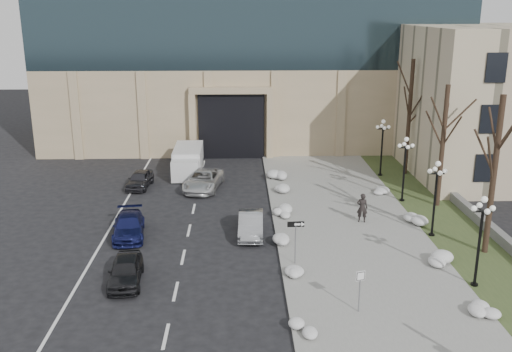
# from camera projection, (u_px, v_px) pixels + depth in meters

# --- Properties ---
(sidewalk) EXTENTS (9.00, 40.00, 0.12)m
(sidewalk) POSITION_uv_depth(u_px,v_px,m) (348.00, 228.00, 35.84)
(sidewalk) COLOR gray
(sidewalk) RESTS_ON ground
(curb) EXTENTS (0.30, 40.00, 0.14)m
(curb) POSITION_uv_depth(u_px,v_px,m) (277.00, 228.00, 35.70)
(curb) COLOR gray
(curb) RESTS_ON ground
(grass_strip) EXTENTS (4.00, 40.00, 0.10)m
(grass_strip) POSITION_uv_depth(u_px,v_px,m) (450.00, 227.00, 36.03)
(grass_strip) COLOR #364623
(grass_strip) RESTS_ON ground
(stone_wall) EXTENTS (0.50, 30.00, 0.70)m
(stone_wall) POSITION_uv_depth(u_px,v_px,m) (470.00, 211.00, 37.93)
(stone_wall) COLOR slate
(stone_wall) RESTS_ON ground
(car_a) EXTENTS (1.89, 4.05, 1.34)m
(car_a) POSITION_uv_depth(u_px,v_px,m) (126.00, 270.00, 28.59)
(car_a) COLOR black
(car_a) RESTS_ON ground
(car_b) EXTENTS (1.61, 4.27, 1.39)m
(car_b) POSITION_uv_depth(u_px,v_px,m) (251.00, 224.00, 34.65)
(car_b) COLOR #989B9F
(car_b) RESTS_ON ground
(car_c) EXTENTS (2.40, 4.69, 1.30)m
(car_c) POSITION_uv_depth(u_px,v_px,m) (129.00, 226.00, 34.49)
(car_c) COLOR navy
(car_c) RESTS_ON ground
(car_d) EXTENTS (3.24, 5.56, 1.45)m
(car_d) POSITION_uv_depth(u_px,v_px,m) (203.00, 180.00, 43.51)
(car_d) COLOR silver
(car_d) RESTS_ON ground
(car_e) EXTENTS (1.90, 3.96, 1.30)m
(car_e) POSITION_uv_depth(u_px,v_px,m) (140.00, 179.00, 43.96)
(car_e) COLOR #323237
(car_e) RESTS_ON ground
(pedestrian) EXTENTS (0.78, 0.60, 1.91)m
(pedestrian) POSITION_uv_depth(u_px,v_px,m) (362.00, 208.00, 36.40)
(pedestrian) COLOR black
(pedestrian) RESTS_ON sidewalk
(box_truck) EXTENTS (2.38, 6.56, 2.08)m
(box_truck) POSITION_uv_depth(u_px,v_px,m) (188.00, 161.00, 47.80)
(box_truck) COLOR silver
(box_truck) RESTS_ON ground
(one_way_sign) EXTENTS (0.94, 0.25, 2.53)m
(one_way_sign) POSITION_uv_depth(u_px,v_px,m) (299.00, 229.00, 30.12)
(one_way_sign) COLOR slate
(one_way_sign) RESTS_ON ground
(keep_sign) EXTENTS (0.44, 0.17, 2.11)m
(keep_sign) POSITION_uv_depth(u_px,v_px,m) (360.00, 283.00, 25.40)
(keep_sign) COLOR slate
(keep_sign) RESTS_ON ground
(snow_clump_b) EXTENTS (1.10, 1.60, 0.36)m
(snow_clump_b) POSITION_uv_depth(u_px,v_px,m) (304.00, 327.00, 24.20)
(snow_clump_b) COLOR white
(snow_clump_b) RESTS_ON sidewalk
(snow_clump_c) EXTENTS (1.10, 1.60, 0.36)m
(snow_clump_c) POSITION_uv_depth(u_px,v_px,m) (291.00, 274.00, 28.99)
(snow_clump_c) COLOR white
(snow_clump_c) RESTS_ON sidewalk
(snow_clump_d) EXTENTS (1.10, 1.60, 0.36)m
(snow_clump_d) POSITION_uv_depth(u_px,v_px,m) (284.00, 242.00, 33.00)
(snow_clump_d) COLOR white
(snow_clump_d) RESTS_ON sidewalk
(snow_clump_e) EXTENTS (1.10, 1.60, 0.36)m
(snow_clump_e) POSITION_uv_depth(u_px,v_px,m) (282.00, 213.00, 37.63)
(snow_clump_e) COLOR white
(snow_clump_e) RESTS_ON sidewalk
(snow_clump_f) EXTENTS (1.10, 1.60, 0.36)m
(snow_clump_f) POSITION_uv_depth(u_px,v_px,m) (280.00, 191.00, 42.23)
(snow_clump_f) COLOR white
(snow_clump_f) RESTS_ON sidewalk
(snow_clump_g) EXTENTS (1.10, 1.60, 0.36)m
(snow_clump_g) POSITION_uv_depth(u_px,v_px,m) (277.00, 177.00, 45.76)
(snow_clump_g) COLOR white
(snow_clump_g) RESTS_ON sidewalk
(snow_clump_h) EXTENTS (1.10, 1.60, 0.36)m
(snow_clump_h) POSITION_uv_depth(u_px,v_px,m) (484.00, 310.00, 25.57)
(snow_clump_h) COLOR white
(snow_clump_h) RESTS_ON sidewalk
(snow_clump_i) EXTENTS (1.10, 1.60, 0.36)m
(snow_clump_i) POSITION_uv_depth(u_px,v_px,m) (440.00, 260.00, 30.70)
(snow_clump_i) COLOR white
(snow_clump_i) RESTS_ON sidewalk
(snow_clump_j) EXTENTS (1.10, 1.60, 0.36)m
(snow_clump_j) POSITION_uv_depth(u_px,v_px,m) (411.00, 219.00, 36.59)
(snow_clump_j) COLOR white
(snow_clump_j) RESTS_ON sidewalk
(snow_clump_k) EXTENTS (1.10, 1.60, 0.36)m
(snow_clump_k) POSITION_uv_depth(u_px,v_px,m) (384.00, 192.00, 42.01)
(snow_clump_k) COLOR white
(snow_clump_k) RESTS_ON sidewalk
(lamppost_a) EXTENTS (1.18, 1.18, 4.76)m
(lamppost_a) POSITION_uv_depth(u_px,v_px,m) (481.00, 229.00, 27.46)
(lamppost_a) COLOR black
(lamppost_a) RESTS_ON ground
(lamppost_b) EXTENTS (1.18, 1.18, 4.76)m
(lamppost_b) POSITION_uv_depth(u_px,v_px,m) (436.00, 189.00, 33.69)
(lamppost_b) COLOR black
(lamppost_b) RESTS_ON ground
(lamppost_c) EXTENTS (1.18, 1.18, 4.76)m
(lamppost_c) POSITION_uv_depth(u_px,v_px,m) (405.00, 161.00, 39.93)
(lamppost_c) COLOR black
(lamppost_c) RESTS_ON ground
(lamppost_d) EXTENTS (1.18, 1.18, 4.76)m
(lamppost_d) POSITION_uv_depth(u_px,v_px,m) (382.00, 140.00, 46.16)
(lamppost_d) COLOR black
(lamppost_d) RESTS_ON ground
(tree_near) EXTENTS (3.20, 3.20, 9.00)m
(tree_near) POSITION_uv_depth(u_px,v_px,m) (496.00, 153.00, 30.58)
(tree_near) COLOR black
(tree_near) RESTS_ON ground
(tree_mid) EXTENTS (3.20, 3.20, 8.50)m
(tree_mid) POSITION_uv_depth(u_px,v_px,m) (444.00, 129.00, 38.35)
(tree_mid) COLOR black
(tree_mid) RESTS_ON ground
(tree_far) EXTENTS (3.20, 3.20, 9.50)m
(tree_far) POSITION_uv_depth(u_px,v_px,m) (410.00, 101.00, 45.84)
(tree_far) COLOR black
(tree_far) RESTS_ON ground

